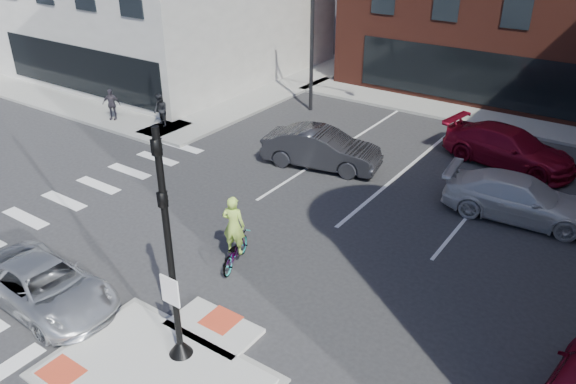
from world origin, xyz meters
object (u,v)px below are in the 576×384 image
Objects in this scene: bg_car_red at (509,147)px; pedestrian_a at (161,110)px; silver_suv at (45,286)px; bg_car_dark at (321,148)px; cyclist at (234,242)px; white_pickup at (520,198)px; pedestrian_b at (111,104)px.

pedestrian_a is at bearing 119.26° from bg_car_red.
bg_car_dark reaches higher than silver_suv.
white_pickup is at bearing -146.64° from cyclist.
cyclist reaches higher than bg_car_dark.
silver_suv is 18.70m from bg_car_red.
pedestrian_b is at bearing -153.24° from pedestrian_a.
white_pickup is at bearing -23.64° from pedestrian_b.
white_pickup is (9.44, 12.59, 0.11)m from silver_suv.
silver_suv is at bearing -45.15° from pedestrian_a.
pedestrian_a is 2.88m from pedestrian_b.
bg_car_dark reaches higher than bg_car_red.
bg_car_red is at bearing -9.99° from pedestrian_b.
bg_car_red is (7.85, 16.98, 0.15)m from silver_suv.
bg_car_dark is 8.89m from pedestrian_a.
bg_car_dark is at bearing -21.55° from pedestrian_b.
bg_car_red is at bearing 14.11° from white_pickup.
silver_suv is 2.91× the size of pedestrian_a.
cyclist is at bearing 135.61° from white_pickup.
cyclist is 1.49× the size of pedestrian_b.
silver_suv is 0.94× the size of bg_car_dark.
bg_car_red is (-1.60, 4.39, 0.04)m from white_pickup.
bg_car_red reaches higher than white_pickup.
bg_car_dark is at bearing 16.57° from pedestrian_a.
silver_suv is at bearing -75.20° from pedestrian_b.
pedestrian_a is (-7.50, 11.58, 0.31)m from silver_suv.
bg_car_red is at bearing -129.25° from cyclist.
pedestrian_b is at bearing 118.58° from bg_car_red.
cyclist is (-4.81, -12.44, -0.01)m from bg_car_red.
bg_car_dark is 3.08× the size of pedestrian_a.
silver_suv is 14.95m from pedestrian_b.
pedestrian_b is (-2.79, -0.74, -0.01)m from pedestrian_a.
silver_suv is 2.95× the size of pedestrian_b.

